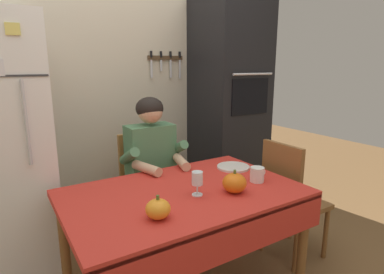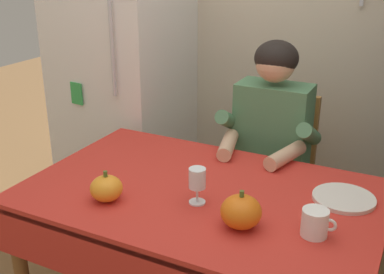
{
  "view_description": "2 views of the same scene",
  "coord_description": "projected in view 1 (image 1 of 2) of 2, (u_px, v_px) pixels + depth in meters",
  "views": [
    {
      "loc": [
        -0.91,
        -1.44,
        1.48
      ],
      "look_at": [
        0.11,
        0.18,
        1.04
      ],
      "focal_mm": 29.69,
      "sensor_mm": 36.0,
      "label": 1
    },
    {
      "loc": [
        0.74,
        -1.44,
        1.64
      ],
      "look_at": [
        -0.12,
        0.26,
        0.89
      ],
      "focal_mm": 44.93,
      "sensor_mm": 36.0,
      "label": 2
    }
  ],
  "objects": [
    {
      "name": "pumpkin_large",
      "position": [
        158.0,
        209.0,
        1.56
      ],
      "size": [
        0.13,
        0.13,
        0.12
      ],
      "color": "orange",
      "rests_on": "dining_table"
    },
    {
      "name": "coffee_mug",
      "position": [
        257.0,
        174.0,
        2.05
      ],
      "size": [
        0.12,
        0.09,
        0.1
      ],
      "color": "white",
      "rests_on": "dining_table"
    },
    {
      "name": "serving_tray",
      "position": [
        233.0,
        167.0,
        2.32
      ],
      "size": [
        0.24,
        0.24,
        0.02
      ],
      "primitive_type": "cylinder",
      "color": "silver",
      "rests_on": "dining_table"
    },
    {
      "name": "wall_oven",
      "position": [
        229.0,
        109.0,
        3.13
      ],
      "size": [
        0.6,
        0.64,
        2.1
      ],
      "color": "black",
      "rests_on": "ground"
    },
    {
      "name": "back_wall_assembly",
      "position": [
        117.0,
        85.0,
        2.84
      ],
      "size": [
        3.7,
        0.13,
        2.6
      ],
      "color": "beige",
      "rests_on": "ground"
    },
    {
      "name": "pumpkin_medium",
      "position": [
        234.0,
        183.0,
        1.87
      ],
      "size": [
        0.14,
        0.14,
        0.14
      ],
      "color": "orange",
      "rests_on": "dining_table"
    },
    {
      "name": "wine_glass",
      "position": [
        198.0,
        180.0,
        1.82
      ],
      "size": [
        0.06,
        0.06,
        0.14
      ],
      "color": "white",
      "rests_on": "dining_table"
    },
    {
      "name": "seated_person",
      "position": [
        154.0,
        164.0,
        2.43
      ],
      "size": [
        0.47,
        0.55,
        1.25
      ],
      "color": "#38384C",
      "rests_on": "ground"
    },
    {
      "name": "chair_right_side",
      "position": [
        289.0,
        196.0,
        2.4
      ],
      "size": [
        0.4,
        0.4,
        0.93
      ],
      "color": "brown",
      "rests_on": "ground"
    },
    {
      "name": "dining_table",
      "position": [
        186.0,
        205.0,
        1.91
      ],
      "size": [
        1.4,
        0.9,
        0.74
      ],
      "color": "brown",
      "rests_on": "ground"
    },
    {
      "name": "chair_behind_person",
      "position": [
        145.0,
        184.0,
        2.64
      ],
      "size": [
        0.4,
        0.4,
        0.93
      ],
      "color": "#9E6B33",
      "rests_on": "ground"
    }
  ]
}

